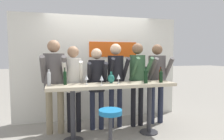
{
  "coord_description": "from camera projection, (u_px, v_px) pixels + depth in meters",
  "views": [
    {
      "loc": [
        -1.0,
        -3.55,
        1.56
      ],
      "look_at": [
        0.0,
        0.07,
        1.27
      ],
      "focal_mm": 32.0,
      "sensor_mm": 36.0,
      "label": 1
    }
  ],
  "objects": [
    {
      "name": "person_left",
      "position": [
        73.0,
        79.0,
        3.95
      ],
      "size": [
        0.43,
        0.55,
        1.72
      ],
      "rotation": [
        0.0,
        0.0,
        -0.13
      ],
      "color": "black",
      "rests_on": "ground_plane"
    },
    {
      "name": "wine_bottle_4",
      "position": [
        49.0,
        78.0,
        3.49
      ],
      "size": [
        0.06,
        0.06,
        0.31
      ],
      "color": "#B7BCC1",
      "rests_on": "tasting_table"
    },
    {
      "name": "decorative_vase",
      "position": [
        111.0,
        78.0,
        3.78
      ],
      "size": [
        0.13,
        0.13,
        0.22
      ],
      "color": "#1E665B",
      "rests_on": "tasting_table"
    },
    {
      "name": "wine_glass_0",
      "position": [
        119.0,
        77.0,
        3.72
      ],
      "size": [
        0.07,
        0.07,
        0.18
      ],
      "color": "silver",
      "rests_on": "tasting_table"
    },
    {
      "name": "person_center",
      "position": [
        116.0,
        75.0,
        4.21
      ],
      "size": [
        0.41,
        0.54,
        1.79
      ],
      "rotation": [
        0.0,
        0.0,
        0.04
      ],
      "color": "#23283D",
      "rests_on": "ground_plane"
    },
    {
      "name": "wine_glass_2",
      "position": [
        102.0,
        78.0,
        3.52
      ],
      "size": [
        0.07,
        0.07,
        0.18
      ],
      "color": "silver",
      "rests_on": "tasting_table"
    },
    {
      "name": "ground_plane",
      "position": [
        113.0,
        137.0,
        3.79
      ],
      "size": [
        40.0,
        40.0,
        0.0
      ],
      "primitive_type": "plane",
      "color": "gray"
    },
    {
      "name": "back_wall",
      "position": [
        100.0,
        68.0,
        4.87
      ],
      "size": [
        4.0,
        0.12,
        2.48
      ],
      "color": "silver",
      "rests_on": "ground_plane"
    },
    {
      "name": "person_right",
      "position": [
        157.0,
        75.0,
        4.47
      ],
      "size": [
        0.46,
        0.56,
        1.79
      ],
      "rotation": [
        0.0,
        0.0,
        -0.0
      ],
      "color": "#23283D",
      "rests_on": "ground_plane"
    },
    {
      "name": "wine_bottle_0",
      "position": [
        65.0,
        77.0,
        3.57
      ],
      "size": [
        0.06,
        0.06,
        0.31
      ],
      "color": "black",
      "rests_on": "tasting_table"
    },
    {
      "name": "wine_bottle_2",
      "position": [
        161.0,
        76.0,
        3.86
      ],
      "size": [
        0.07,
        0.07,
        0.27
      ],
      "color": "black",
      "rests_on": "tasting_table"
    },
    {
      "name": "wine_bottle_1",
      "position": [
        146.0,
        76.0,
        3.76
      ],
      "size": [
        0.08,
        0.08,
        0.32
      ],
      "color": "black",
      "rests_on": "tasting_table"
    },
    {
      "name": "wine_bottle_3",
      "position": [
        161.0,
        74.0,
        4.06
      ],
      "size": [
        0.07,
        0.07,
        0.3
      ],
      "color": "#4C1E0F",
      "rests_on": "tasting_table"
    },
    {
      "name": "bar_stool",
      "position": [
        110.0,
        126.0,
        3.02
      ],
      "size": [
        0.37,
        0.37,
        0.73
      ],
      "color": "#333338",
      "rests_on": "ground_plane"
    },
    {
      "name": "person_far_left",
      "position": [
        54.0,
        76.0,
        3.86
      ],
      "size": [
        0.48,
        0.59,
        1.84
      ],
      "rotation": [
        0.0,
        0.0,
        -0.02
      ],
      "color": "gray",
      "rests_on": "ground_plane"
    },
    {
      "name": "tasting_table",
      "position": [
        113.0,
        93.0,
        3.73
      ],
      "size": [
        2.4,
        0.49,
        1.02
      ],
      "color": "beige",
      "rests_on": "ground_plane"
    },
    {
      "name": "wine_glass_1",
      "position": [
        87.0,
        78.0,
        3.61
      ],
      "size": [
        0.07,
        0.07,
        0.18
      ],
      "color": "silver",
      "rests_on": "tasting_table"
    },
    {
      "name": "person_center_right",
      "position": [
        138.0,
        75.0,
        4.28
      ],
      "size": [
        0.43,
        0.57,
        1.8
      ],
      "rotation": [
        0.0,
        0.0,
        0.1
      ],
      "color": "black",
      "rests_on": "ground_plane"
    },
    {
      "name": "person_center_left",
      "position": [
        97.0,
        79.0,
        4.08
      ],
      "size": [
        0.44,
        0.55,
        1.68
      ],
      "rotation": [
        0.0,
        0.0,
        -0.11
      ],
      "color": "#23283D",
      "rests_on": "ground_plane"
    }
  ]
}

